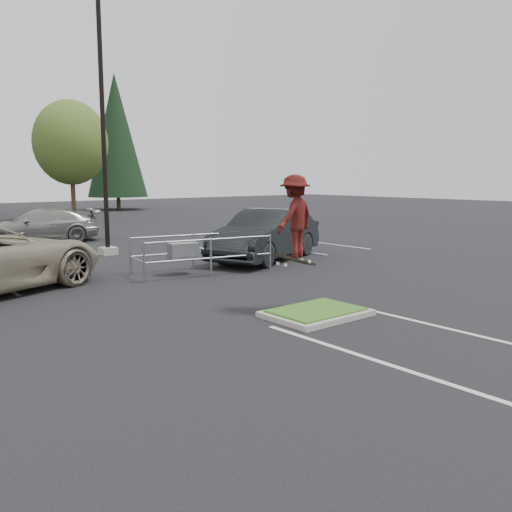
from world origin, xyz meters
TOP-DOWN VIEW (x-y plane):
  - ground at (0.00, 0.00)m, footprint 120.00×120.00m
  - grass_median at (0.00, 0.00)m, footprint 2.20×1.60m
  - stall_lines at (-1.35, 6.02)m, footprint 22.62×17.60m
  - light_pole at (0.50, 12.00)m, footprint 0.70×0.60m
  - decid_c at (5.99, 29.83)m, footprint 5.12×5.12m
  - conif_c at (14.00, 39.50)m, footprint 5.50×5.50m
  - cart_corral at (0.62, 6.29)m, footprint 4.50×2.33m
  - skateboarder at (-0.04, 0.70)m, footprint 1.36×1.00m
  - car_r_charc at (4.50, 7.00)m, footprint 6.03×4.01m
  - car_r_black at (8.00, 11.50)m, footprint 4.36×2.18m
  - car_far_silver at (-0.13, 18.00)m, footprint 5.74×3.32m

SIDE VIEW (x-z plane):
  - ground at x=0.00m, z-range 0.00..0.00m
  - stall_lines at x=-1.35m, z-range 0.00..0.01m
  - grass_median at x=0.00m, z-range 0.00..0.16m
  - car_r_black at x=8.00m, z-range 0.00..1.43m
  - cart_corral at x=0.62m, z-range 0.16..1.37m
  - car_far_silver at x=-0.13m, z-range 0.00..1.56m
  - car_r_charc at x=4.50m, z-range 0.00..1.88m
  - skateboarder at x=-0.04m, z-range 1.11..3.24m
  - light_pole at x=0.50m, z-range -0.50..9.62m
  - decid_c at x=5.99m, z-range 1.06..9.45m
  - conif_c at x=14.00m, z-range 0.60..13.10m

